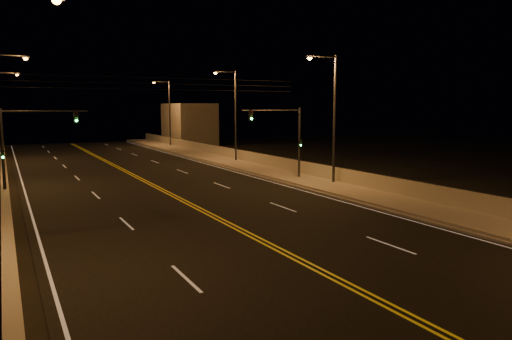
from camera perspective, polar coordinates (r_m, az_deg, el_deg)
name	(u,v)px	position (r m, az deg, el deg)	size (l,w,h in m)	color
road	(207,213)	(27.55, -5.62, -4.91)	(18.00, 120.00, 0.02)	black
sidewalk	(363,195)	(32.95, 12.16, -2.79)	(3.60, 120.00, 0.30)	gray
curb	(340,198)	(31.83, 9.53, -3.22)	(0.14, 120.00, 0.15)	gray
parapet_wall	(383,183)	(33.90, 14.35, -1.46)	(0.30, 120.00, 1.00)	#A9A28D
jersey_barrier	(7,224)	(25.66, -26.58, -5.59)	(0.45, 120.00, 0.87)	#A9A28D
distant_building_right	(189,124)	(79.23, -7.67, 5.26)	(6.00, 10.00, 6.31)	gray
parapet_rail	(384,175)	(33.83, 14.38, -0.57)	(0.06, 0.06, 120.00)	black
lane_markings	(207,213)	(27.48, -5.57, -4.92)	(17.32, 116.00, 0.00)	silver
streetlight_1	(332,112)	(36.61, 8.64, 6.61)	(2.55, 0.28, 9.47)	#2D2D33
streetlight_2	(233,110)	(51.53, -2.62, 6.84)	(2.55, 0.28, 9.47)	#2D2D33
streetlight_3	(168,109)	(72.65, -10.04, 6.85)	(2.55, 0.28, 9.47)	#2D2D33
traffic_signal_right	(288,135)	(38.72, 3.68, 4.06)	(5.11, 0.31, 5.73)	#2D2D33
traffic_signal_left	(21,142)	(33.32, -25.24, 2.87)	(5.11, 0.31, 5.73)	#2D2D33
overhead_wires	(156,84)	(35.99, -11.39, 9.65)	(22.00, 0.03, 0.83)	black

